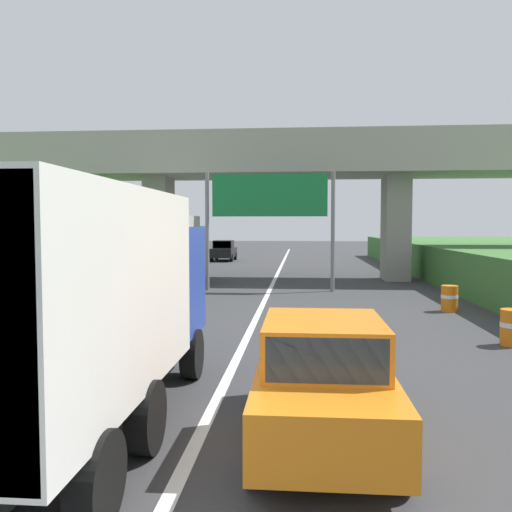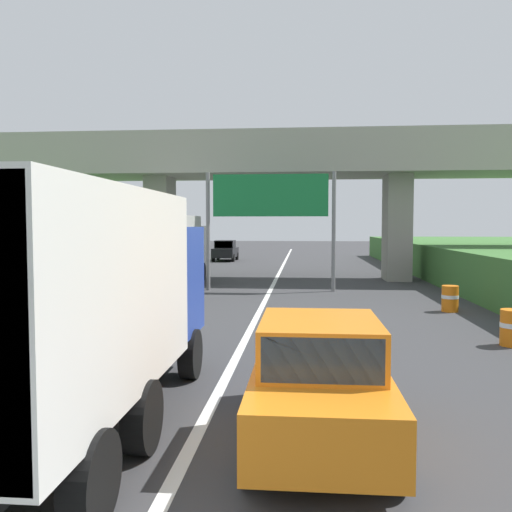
% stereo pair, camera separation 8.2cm
% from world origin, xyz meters
% --- Properties ---
extents(lane_centre_stripe, '(0.20, 84.93, 0.01)m').
position_xyz_m(lane_centre_stripe, '(0.00, 22.46, 0.00)').
color(lane_centre_stripe, white).
rests_on(lane_centre_stripe, ground).
extents(overpass_bridge, '(40.00, 4.80, 7.88)m').
position_xyz_m(overpass_bridge, '(0.00, 28.08, 5.95)').
color(overpass_bridge, '#9E998E').
rests_on(overpass_bridge, ground).
extents(overhead_highway_sign, '(5.88, 0.18, 5.38)m').
position_xyz_m(overhead_highway_sign, '(0.00, 22.68, 3.97)').
color(overhead_highway_sign, slate).
rests_on(overhead_highway_sign, ground).
extents(speed_limit_sign, '(0.60, 0.08, 2.23)m').
position_xyz_m(speed_limit_sign, '(-7.40, 13.91, 1.48)').
color(speed_limit_sign, slate).
rests_on(speed_limit_sign, ground).
extents(truck_white, '(2.44, 7.30, 3.44)m').
position_xyz_m(truck_white, '(-4.95, 24.12, 1.93)').
color(truck_white, black).
rests_on(truck_white, ground).
extents(truck_blue, '(2.44, 7.30, 3.44)m').
position_xyz_m(truck_blue, '(-1.65, 5.91, 1.93)').
color(truck_blue, black).
rests_on(truck_blue, ground).
extents(car_orange, '(1.86, 4.10, 1.72)m').
position_xyz_m(car_orange, '(1.72, 5.87, 0.86)').
color(car_orange, orange).
rests_on(car_orange, ground).
extents(car_black, '(1.86, 4.10, 1.72)m').
position_xyz_m(car_black, '(-5.04, 42.85, 0.86)').
color(car_black, black).
rests_on(car_black, ground).
extents(construction_barrel_1, '(0.57, 0.57, 0.90)m').
position_xyz_m(construction_barrel_1, '(6.63, 12.16, 0.46)').
color(construction_barrel_1, orange).
rests_on(construction_barrel_1, ground).
extents(construction_barrel_2, '(0.57, 0.57, 0.90)m').
position_xyz_m(construction_barrel_2, '(6.54, 17.38, 0.46)').
color(construction_barrel_2, orange).
rests_on(construction_barrel_2, ground).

